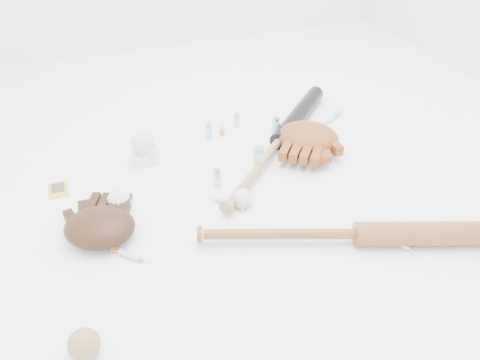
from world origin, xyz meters
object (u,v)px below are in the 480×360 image
object	(u,v)px
glove_dark	(100,227)
pedestal	(145,157)
bat_dark	(279,141)
bat_wood	(359,234)

from	to	relation	value
glove_dark	pedestal	distance (m)	0.42
bat_dark	bat_wood	size ratio (longest dim) A/B	0.96
bat_dark	pedestal	bearing A→B (deg)	125.85
glove_dark	bat_wood	bearing A→B (deg)	1.12
bat_dark	glove_dark	world-z (taller)	glove_dark
glove_dark	pedestal	xyz separation A→B (m)	(0.21, 0.37, -0.02)
bat_wood	glove_dark	bearing A→B (deg)	178.10
bat_wood	glove_dark	xyz separation A→B (m)	(-0.72, 0.29, 0.01)
bat_dark	glove_dark	bearing A→B (deg)	157.04
bat_dark	bat_wood	xyz separation A→B (m)	(0.00, -0.57, 0.00)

